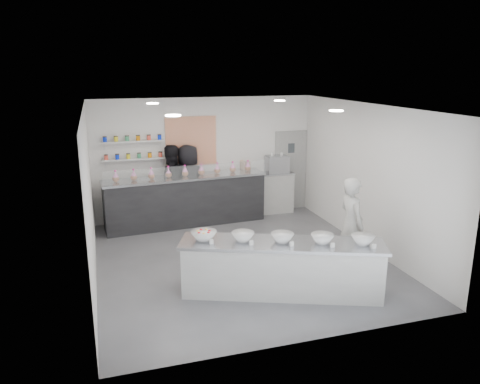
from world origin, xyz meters
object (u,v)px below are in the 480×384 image
object	(u,v)px
back_bar	(186,201)
espresso_ledge	(266,193)
espresso_machine	(277,164)
staff_right	(189,183)
staff_left	(171,184)
woman_prep	(351,225)
prep_counter	(282,268)

from	to	relation	value
back_bar	espresso_ledge	bearing A→B (deg)	4.44
espresso_machine	staff_right	bearing A→B (deg)	-178.23
espresso_ledge	staff_right	size ratio (longest dim) A/B	0.75
staff_left	staff_right	xyz separation A→B (m)	(0.44, 0.00, -0.01)
woman_prep	staff_left	bearing A→B (deg)	35.94
espresso_machine	woman_prep	distance (m)	3.83
woman_prep	staff_right	distance (m)	4.40
espresso_machine	staff_right	size ratio (longest dim) A/B	0.29
espresso_ledge	staff_left	distance (m)	2.52
prep_counter	espresso_machine	bearing A→B (deg)	91.16
prep_counter	woman_prep	world-z (taller)	woman_prep
espresso_ledge	espresso_machine	world-z (taller)	espresso_machine
espresso_machine	staff_right	world-z (taller)	staff_right
espresso_machine	woman_prep	xyz separation A→B (m)	(-0.02, -3.81, -0.38)
staff_right	espresso_machine	bearing A→B (deg)	166.98
back_bar	staff_left	bearing A→B (deg)	137.52
staff_right	staff_left	bearing A→B (deg)	-14.79
prep_counter	espresso_ledge	distance (m)	4.53
prep_counter	staff_right	bearing A→B (deg)	121.08
espresso_ledge	woman_prep	xyz separation A→B (m)	(0.27, -3.81, 0.36)
prep_counter	espresso_machine	distance (m)	4.69
espresso_ledge	woman_prep	distance (m)	3.84
espresso_machine	prep_counter	bearing A→B (deg)	-110.26
back_bar	staff_left	distance (m)	0.54
espresso_ledge	back_bar	bearing A→B (deg)	-171.55
prep_counter	woman_prep	bearing A→B (deg)	39.48
staff_right	prep_counter	bearing A→B (deg)	84.88
back_bar	staff_right	xyz separation A→B (m)	(0.13, 0.25, 0.36)
prep_counter	staff_right	size ratio (longest dim) A/B	1.76
prep_counter	staff_right	distance (m)	4.35
staff_left	woman_prep	bearing A→B (deg)	120.73
prep_counter	staff_right	xyz separation A→B (m)	(-0.73, 4.26, 0.50)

